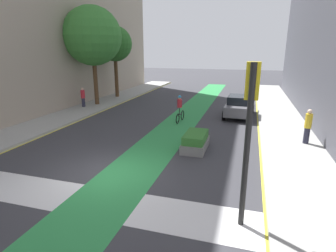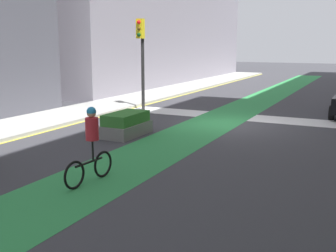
{
  "view_description": "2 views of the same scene",
  "coord_description": "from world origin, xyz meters",
  "views": [
    {
      "loc": [
        5.2,
        -8.91,
        4.84
      ],
      "look_at": [
        1.24,
        4.35,
        0.9
      ],
      "focal_mm": 29.03,
      "sensor_mm": 36.0,
      "label": 1
    },
    {
      "loc": [
        -5.2,
        16.61,
        3.34
      ],
      "look_at": [
        0.09,
        5.81,
        0.96
      ],
      "focal_mm": 44.74,
      "sensor_mm": 36.0,
      "label": 2
    }
  ],
  "objects": [
    {
      "name": "street_tree_near",
      "position": [
        -7.57,
        11.94,
        5.86
      ],
      "size": [
        4.84,
        4.84,
        8.14
      ],
      "color": "brown",
      "rests_on": "sidewalk_left"
    },
    {
      "name": "sidewalk_right",
      "position": [
        7.5,
        0.0,
        0.07
      ],
      "size": [
        3.0,
        60.0,
        0.15
      ],
      "primitive_type": "cube",
      "color": "#9E9E99",
      "rests_on": "ground_plane"
    },
    {
      "name": "traffic_signal_near_right",
      "position": [
        5.27,
        -1.75,
        3.17
      ],
      "size": [
        0.35,
        0.52,
        4.53
      ],
      "color": "black",
      "rests_on": "ground_plane"
    },
    {
      "name": "crosswalk_band",
      "position": [
        0.0,
        -2.0,
        0.0
      ],
      "size": [
        12.0,
        1.8,
        0.01
      ],
      "primitive_type": "cube",
      "color": "silver",
      "rests_on": "ground_plane"
    },
    {
      "name": "curb_stripe_right",
      "position": [
        6.0,
        0.0,
        0.01
      ],
      "size": [
        0.16,
        60.0,
        0.01
      ],
      "primitive_type": "cube",
      "color": "yellow",
      "rests_on": "ground_plane"
    },
    {
      "name": "pedestrian_sidewalk_left_a",
      "position": [
        -8.04,
        10.57,
        0.96
      ],
      "size": [
        0.34,
        0.34,
        1.61
      ],
      "color": "#262638",
      "rests_on": "sidewalk_left"
    },
    {
      "name": "bike_lane_paint",
      "position": [
        0.85,
        0.0,
        0.0
      ],
      "size": [
        2.4,
        60.0,
        0.01
      ],
      "primitive_type": "cube",
      "color": "#2D8C47",
      "rests_on": "ground_plane"
    },
    {
      "name": "street_tree_far",
      "position": [
        -7.68,
        16.02,
        5.29
      ],
      "size": [
        3.39,
        3.39,
        6.88
      ],
      "color": "brown",
      "rests_on": "sidewalk_left"
    },
    {
      "name": "median_planter",
      "position": [
        2.85,
        3.71,
        0.4
      ],
      "size": [
        1.11,
        2.08,
        0.85
      ],
      "color": "slate",
      "rests_on": "ground_plane"
    },
    {
      "name": "car_grey_right_far",
      "position": [
        4.62,
        11.42,
        0.8
      ],
      "size": [
        2.17,
        4.27,
        1.57
      ],
      "color": "slate",
      "rests_on": "ground_plane"
    },
    {
      "name": "pedestrian_sidewalk_right_a",
      "position": [
        8.22,
        5.83,
        1.07
      ],
      "size": [
        0.34,
        0.34,
        1.79
      ],
      "color": "#262638",
      "rests_on": "sidewalk_right"
    },
    {
      "name": "ground_plane",
      "position": [
        0.0,
        0.0,
        0.0
      ],
      "size": [
        120.0,
        120.0,
        0.0
      ],
      "primitive_type": "plane",
      "color": "#38383D"
    },
    {
      "name": "cyclist_in_lane",
      "position": [
        0.8,
        8.61,
        0.97
      ],
      "size": [
        0.32,
        1.73,
        1.86
      ],
      "color": "black",
      "rests_on": "ground_plane"
    }
  ]
}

